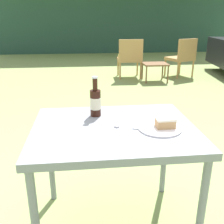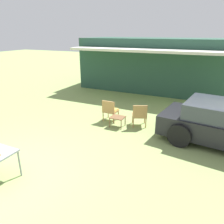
# 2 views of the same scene
# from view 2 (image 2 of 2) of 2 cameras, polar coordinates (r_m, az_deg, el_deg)

# --- Properties ---
(cabin_building) EXTENTS (8.36, 4.46, 2.86)m
(cabin_building) POSITION_cam_2_polar(r_m,az_deg,el_deg) (13.06, 11.61, 12.15)
(cabin_building) COLOR #284C3D
(cabin_building) RESTS_ON ground_plane
(wicker_chair_cushioned) EXTENTS (0.51, 0.48, 0.82)m
(wicker_chair_cushioned) POSITION_cam_2_polar(r_m,az_deg,el_deg) (8.14, -0.51, 0.66)
(wicker_chair_cushioned) COLOR #B2844C
(wicker_chair_cushioned) RESTS_ON ground_plane
(wicker_chair_plain) EXTENTS (0.64, 0.62, 0.82)m
(wicker_chair_plain) POSITION_cam_2_polar(r_m,az_deg,el_deg) (7.72, 7.22, -0.56)
(wicker_chair_plain) COLOR #B2844C
(wicker_chair_plain) RESTS_ON ground_plane
(garden_side_table) EXTENTS (0.49, 0.42, 0.37)m
(garden_side_table) POSITION_cam_2_polar(r_m,az_deg,el_deg) (7.69, 1.45, -1.58)
(garden_side_table) COLOR brown
(garden_side_table) RESTS_ON ground_plane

